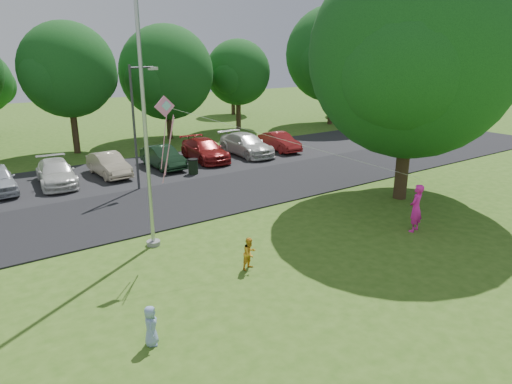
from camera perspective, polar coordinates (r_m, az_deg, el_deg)
ground at (r=15.16m, az=7.52°, el=-9.77°), size 120.00×120.00×0.00m
park_road at (r=22.08m, az=-8.36°, el=-0.91°), size 60.00×6.00×0.06m
parking_strip at (r=27.83m, az=-14.45°, el=2.54°), size 42.00×7.00×0.06m
flagpole at (r=16.14m, az=-13.65°, el=7.21°), size 0.50×0.50×10.00m
street_lamp at (r=23.58m, az=-14.60°, el=9.14°), size 1.69×0.71×6.21m
trash_can at (r=26.39m, az=-7.87°, el=3.13°), size 0.59×0.59×0.93m
big_tree at (r=22.07m, az=19.04°, el=15.39°), size 9.81×9.27×11.34m
tree_row at (r=35.77m, az=-17.92°, el=14.67°), size 64.35×11.94×10.88m
horizon_trees at (r=45.77m, az=-18.53°, el=13.25°), size 77.46×7.20×7.02m
parked_cars at (r=27.46m, az=-15.57°, el=3.78°), size 23.05×5.40×1.46m
woman at (r=18.90m, az=19.36°, el=-1.91°), size 0.79×0.62×1.92m
child_yellow at (r=14.96m, az=-0.79°, el=-7.67°), size 0.62×0.53×1.09m
child_blue at (r=11.72m, az=-13.01°, el=-15.97°), size 0.51×0.60×1.03m
kite at (r=15.03m, az=-10.26°, el=8.71°), size 9.13×3.70×3.33m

